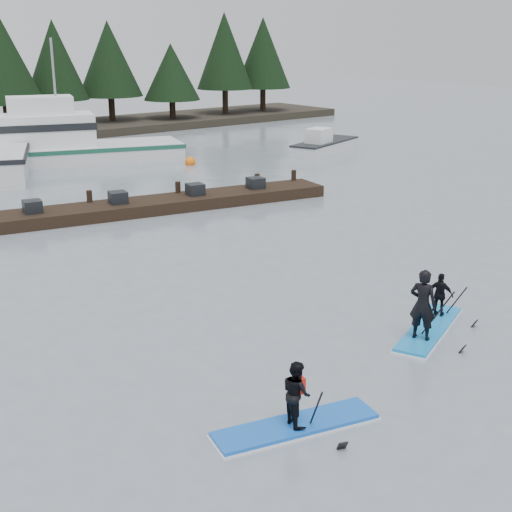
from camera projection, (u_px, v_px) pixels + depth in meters
ground at (416, 360)px, 16.73m from camera, size 160.00×160.00×0.00m
fishing_boat_medium at (65, 153)px, 41.94m from camera, size 13.41×7.61×7.90m
skiff at (325, 146)px, 45.75m from camera, size 6.27×3.61×0.70m
floating_dock at (164, 204)px, 30.83m from camera, size 15.27×4.92×0.51m
buoy_c at (190, 165)px, 41.41m from camera, size 0.61×0.61×0.61m
paddleboard_solo at (296, 407)px, 13.70m from camera, size 3.41×1.59×1.87m
paddleboard_duo at (429, 310)px, 18.01m from camera, size 3.53×2.08×2.40m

